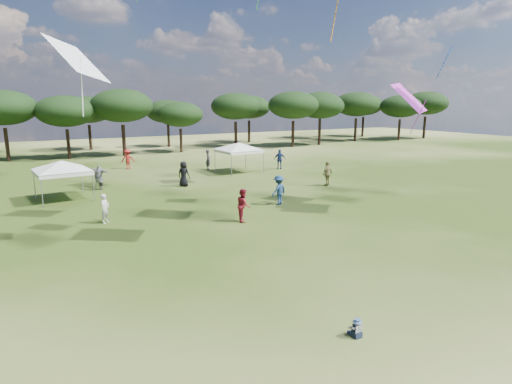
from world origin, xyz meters
TOP-DOWN VIEW (x-y plane):
  - ground at (0.00, 0.00)m, footprint 140.00×140.00m
  - tree_line at (2.39, 47.41)m, footprint 108.78×17.63m
  - tent_left at (-5.15, 23.32)m, footprint 6.30×6.30m
  - tent_right at (9.49, 27.41)m, footprint 6.74×6.74m
  - toddler at (-0.02, 1.79)m, footprint 0.35×0.39m
  - festival_crowd at (-1.49, 23.50)m, footprint 29.72×21.88m

SIDE VIEW (x-z plane):
  - ground at x=0.00m, z-range 0.00..0.00m
  - toddler at x=-0.02m, z-range -0.03..0.50m
  - festival_crowd at x=-1.49m, z-range -0.06..1.84m
  - tent_left at x=-5.15m, z-range 0.99..3.82m
  - tent_right at x=9.49m, z-range 1.05..3.99m
  - tree_line at x=2.39m, z-range 1.54..9.31m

